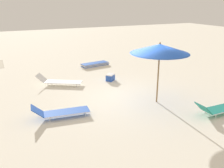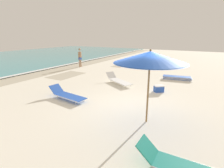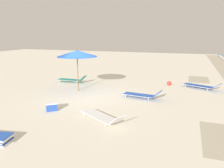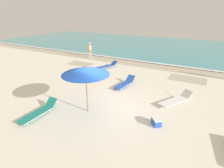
{
  "view_description": "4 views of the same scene",
  "coord_description": "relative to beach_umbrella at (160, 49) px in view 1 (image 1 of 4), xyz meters",
  "views": [
    {
      "loc": [
        -8.89,
        5.16,
        4.12
      ],
      "look_at": [
        -0.39,
        1.15,
        0.98
      ],
      "focal_mm": 40.0,
      "sensor_mm": 36.0,
      "label": 1
    },
    {
      "loc": [
        -6.27,
        -2.51,
        3.01
      ],
      "look_at": [
        0.08,
        1.08,
        0.94
      ],
      "focal_mm": 28.0,
      "sensor_mm": 36.0,
      "label": 2
    },
    {
      "loc": [
        10.94,
        5.51,
        3.46
      ],
      "look_at": [
        -0.22,
        1.6,
        0.73
      ],
      "focal_mm": 35.0,
      "sensor_mm": 36.0,
      "label": 3
    },
    {
      "loc": [
        4.33,
        -7.36,
        5.0
      ],
      "look_at": [
        -0.46,
        1.42,
        0.83
      ],
      "focal_mm": 28.0,
      "sensor_mm": 36.0,
      "label": 4
    }
  ],
  "objects": [
    {
      "name": "lounger_stack",
      "position": [
        6.84,
        0.13,
        -2.17
      ],
      "size": [
        0.92,
        1.98,
        0.24
      ],
      "rotation": [
        0.0,
        0.0,
        0.17
      ],
      "color": "blue",
      "rests_on": "ground_plane"
    },
    {
      "name": "sun_lounger_near_water_right",
      "position": [
        -1.97,
        -1.54,
        -2.08
      ],
      "size": [
        0.63,
        2.19,
        0.56
      ],
      "rotation": [
        0.0,
        0.0,
        -0.0
      ],
      "color": "#1E8475",
      "rests_on": "ground_plane"
    },
    {
      "name": "sun_lounger_beside_umbrella",
      "position": [
        4.02,
        3.23,
        -2.09
      ],
      "size": [
        1.7,
        2.3,
        0.55
      ],
      "rotation": [
        0.0,
        0.0,
        -0.53
      ],
      "color": "white",
      "rests_on": "ground_plane"
    },
    {
      "name": "ground_plane",
      "position": [
        0.74,
        0.81,
        -2.38
      ],
      "size": [
        60.0,
        60.0,
        0.16
      ],
      "color": "silver"
    },
    {
      "name": "beach_umbrella",
      "position": [
        0.0,
        0.0,
        0.0
      ],
      "size": [
        2.4,
        2.4,
        2.56
      ],
      "color": "olive",
      "rests_on": "ground_plane"
    },
    {
      "name": "cooler_box",
      "position": [
        3.59,
        0.52,
        -2.11
      ],
      "size": [
        0.59,
        0.61,
        0.37
      ],
      "rotation": [
        0.0,
        0.0,
        2.27
      ],
      "color": "blue",
      "rests_on": "ground_plane"
    },
    {
      "name": "sun_lounger_near_water_left",
      "position": [
        0.31,
        4.08,
        -2.08
      ],
      "size": [
        0.85,
        2.16,
        0.55
      ],
      "rotation": [
        0.0,
        0.0,
        -0.12
      ],
      "color": "blue",
      "rests_on": "ground_plane"
    }
  ]
}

